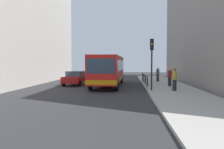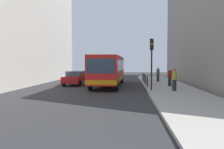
{
  "view_description": "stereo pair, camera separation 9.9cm",
  "coord_description": "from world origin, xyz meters",
  "px_view_note": "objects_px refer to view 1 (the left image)",
  "views": [
    {
      "loc": [
        1.72,
        -20.2,
        2.34
      ],
      "look_at": [
        0.18,
        1.87,
        1.26
      ],
      "focal_mm": 38.37,
      "sensor_mm": 36.0,
      "label": 1
    },
    {
      "loc": [
        1.82,
        -20.2,
        2.34
      ],
      "look_at": [
        0.18,
        1.87,
        1.26
      ],
      "focal_mm": 38.37,
      "sensor_mm": 36.0,
      "label": 2
    }
  ],
  "objects_px": {
    "bus": "(109,69)",
    "bollard_mid": "(145,80)",
    "pedestrian_near_signal": "(174,79)",
    "pedestrian_mid_sidewalk": "(170,77)",
    "traffic_light": "(152,55)",
    "pedestrian_far_sidewalk": "(158,74)",
    "bollard_farthest": "(143,77)",
    "car_beside_bus": "(76,78)",
    "bollard_near": "(147,81)",
    "bollard_far": "(144,78)"
  },
  "relations": [
    {
      "from": "traffic_light",
      "to": "pedestrian_far_sidewalk",
      "type": "height_order",
      "value": "traffic_light"
    },
    {
      "from": "pedestrian_mid_sidewalk",
      "to": "pedestrian_far_sidewalk",
      "type": "distance_m",
      "value": 5.58
    },
    {
      "from": "car_beside_bus",
      "to": "bollard_far",
      "type": "xyz_separation_m",
      "value": [
        7.29,
        2.22,
        -0.16
      ]
    },
    {
      "from": "pedestrian_near_signal",
      "to": "traffic_light",
      "type": "bearing_deg",
      "value": 133.8
    },
    {
      "from": "bus",
      "to": "pedestrian_mid_sidewalk",
      "type": "bearing_deg",
      "value": 169.07
    },
    {
      "from": "bollard_far",
      "to": "pedestrian_mid_sidewalk",
      "type": "height_order",
      "value": "pedestrian_mid_sidewalk"
    },
    {
      "from": "pedestrian_near_signal",
      "to": "bollard_farthest",
      "type": "bearing_deg",
      "value": 60.38
    },
    {
      "from": "bollard_mid",
      "to": "pedestrian_mid_sidewalk",
      "type": "height_order",
      "value": "pedestrian_mid_sidewalk"
    },
    {
      "from": "traffic_light",
      "to": "car_beside_bus",
      "type": "bearing_deg",
      "value": 142.07
    },
    {
      "from": "traffic_light",
      "to": "bollard_mid",
      "type": "relative_size",
      "value": 4.32
    },
    {
      "from": "bollard_mid",
      "to": "pedestrian_near_signal",
      "type": "xyz_separation_m",
      "value": [
        1.86,
        -5.7,
        0.42
      ]
    },
    {
      "from": "bollard_farthest",
      "to": "pedestrian_far_sidewalk",
      "type": "xyz_separation_m",
      "value": [
        1.7,
        -1.21,
        0.35
      ]
    },
    {
      "from": "bollard_far",
      "to": "bus",
      "type": "bearing_deg",
      "value": -141.59
    },
    {
      "from": "bus",
      "to": "bollard_mid",
      "type": "height_order",
      "value": "bus"
    },
    {
      "from": "bollard_far",
      "to": "car_beside_bus",
      "type": "bearing_deg",
      "value": -163.08
    },
    {
      "from": "bus",
      "to": "pedestrian_near_signal",
      "type": "bearing_deg",
      "value": 138.76
    },
    {
      "from": "car_beside_bus",
      "to": "pedestrian_near_signal",
      "type": "relative_size",
      "value": 2.54
    },
    {
      "from": "car_beside_bus",
      "to": "bollard_near",
      "type": "xyz_separation_m",
      "value": [
        7.29,
        -2.75,
        -0.16
      ]
    },
    {
      "from": "pedestrian_mid_sidewalk",
      "to": "pedestrian_near_signal",
      "type": "bearing_deg",
      "value": -165.53
    },
    {
      "from": "traffic_light",
      "to": "pedestrian_mid_sidewalk",
      "type": "relative_size",
      "value": 2.41
    },
    {
      "from": "car_beside_bus",
      "to": "pedestrian_near_signal",
      "type": "distance_m",
      "value": 10.93
    },
    {
      "from": "bollard_near",
      "to": "bollard_mid",
      "type": "height_order",
      "value": "same"
    },
    {
      "from": "bollard_near",
      "to": "bollard_far",
      "type": "height_order",
      "value": "same"
    },
    {
      "from": "pedestrian_far_sidewalk",
      "to": "bollard_far",
      "type": "bearing_deg",
      "value": -55.95
    },
    {
      "from": "bus",
      "to": "pedestrian_far_sidewalk",
      "type": "height_order",
      "value": "bus"
    },
    {
      "from": "bollard_far",
      "to": "pedestrian_near_signal",
      "type": "xyz_separation_m",
      "value": [
        1.86,
        -8.19,
        0.42
      ]
    },
    {
      "from": "pedestrian_near_signal",
      "to": "pedestrian_mid_sidewalk",
      "type": "distance_m",
      "value": 3.91
    },
    {
      "from": "bollard_farthest",
      "to": "pedestrian_far_sidewalk",
      "type": "distance_m",
      "value": 2.12
    },
    {
      "from": "bollard_near",
      "to": "pedestrian_mid_sidewalk",
      "type": "height_order",
      "value": "pedestrian_mid_sidewalk"
    },
    {
      "from": "bus",
      "to": "bollard_far",
      "type": "height_order",
      "value": "bus"
    },
    {
      "from": "bus",
      "to": "pedestrian_mid_sidewalk",
      "type": "xyz_separation_m",
      "value": [
        5.92,
        -1.3,
        -0.73
      ]
    },
    {
      "from": "bus",
      "to": "pedestrian_near_signal",
      "type": "relative_size",
      "value": 6.23
    },
    {
      "from": "bollard_mid",
      "to": "pedestrian_mid_sidewalk",
      "type": "xyz_separation_m",
      "value": [
        2.15,
        -1.81,
        0.37
      ]
    },
    {
      "from": "pedestrian_near_signal",
      "to": "pedestrian_far_sidewalk",
      "type": "xyz_separation_m",
      "value": [
        -0.16,
        9.46,
        -0.06
      ]
    },
    {
      "from": "bollard_farthest",
      "to": "bollard_far",
      "type": "bearing_deg",
      "value": -90.0
    },
    {
      "from": "car_beside_bus",
      "to": "pedestrian_far_sidewalk",
      "type": "relative_size",
      "value": 2.72
    },
    {
      "from": "bollard_near",
      "to": "bollard_mid",
      "type": "bearing_deg",
      "value": 90.0
    },
    {
      "from": "bollard_near",
      "to": "pedestrian_mid_sidewalk",
      "type": "xyz_separation_m",
      "value": [
        2.15,
        0.68,
        0.37
      ]
    },
    {
      "from": "bollard_mid",
      "to": "pedestrian_near_signal",
      "type": "relative_size",
      "value": 0.53
    },
    {
      "from": "bus",
      "to": "traffic_light",
      "type": "distance_m",
      "value": 6.45
    },
    {
      "from": "bollard_near",
      "to": "pedestrian_far_sidewalk",
      "type": "xyz_separation_m",
      "value": [
        1.7,
        6.25,
        0.35
      ]
    },
    {
      "from": "bus",
      "to": "pedestrian_far_sidewalk",
      "type": "relative_size",
      "value": 6.66
    },
    {
      "from": "pedestrian_near_signal",
      "to": "pedestrian_mid_sidewalk",
      "type": "xyz_separation_m",
      "value": [
        0.29,
        3.9,
        -0.04
      ]
    },
    {
      "from": "car_beside_bus",
      "to": "bollard_mid",
      "type": "relative_size",
      "value": 4.76
    },
    {
      "from": "bus",
      "to": "car_beside_bus",
      "type": "distance_m",
      "value": 3.73
    },
    {
      "from": "traffic_light",
      "to": "bollard_near",
      "type": "distance_m",
      "value": 3.84
    },
    {
      "from": "bus",
      "to": "car_beside_bus",
      "type": "height_order",
      "value": "bus"
    },
    {
      "from": "bus",
      "to": "pedestrian_mid_sidewalk",
      "type": "height_order",
      "value": "bus"
    },
    {
      "from": "bollard_farthest",
      "to": "pedestrian_mid_sidewalk",
      "type": "height_order",
      "value": "pedestrian_mid_sidewalk"
    },
    {
      "from": "bus",
      "to": "bollard_mid",
      "type": "relative_size",
      "value": 11.66
    }
  ]
}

